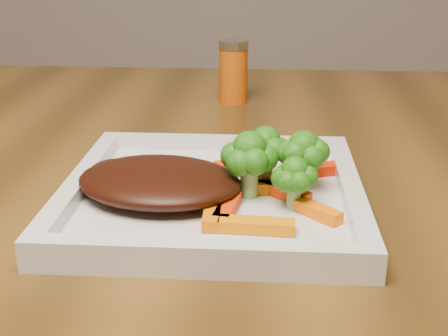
{
  "coord_description": "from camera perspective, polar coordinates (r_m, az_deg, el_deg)",
  "views": [
    {
      "loc": [
        -0.02,
        -0.63,
        0.99
      ],
      "look_at": [
        -0.06,
        -0.09,
        0.79
      ],
      "focal_mm": 50.0,
      "sensor_mm": 36.0,
      "label": 1
    }
  ],
  "objects": [
    {
      "name": "plate",
      "position": [
        0.58,
        -0.99,
        -2.84
      ],
      "size": [
        0.27,
        0.27,
        0.01
      ],
      "primitive_type": "cube",
      "color": "silver",
      "rests_on": "dining_table"
    },
    {
      "name": "broccoli_1",
      "position": [
        0.58,
        7.22,
        0.98
      ],
      "size": [
        0.06,
        0.06,
        0.06
      ],
      "primitive_type": null,
      "rotation": [
        0.0,
        0.0,
        0.19
      ],
      "color": "#2B6210",
      "rests_on": "plate"
    },
    {
      "name": "carrot_5",
      "position": [
        0.57,
        5.46,
        -2.16
      ],
      "size": [
        0.05,
        0.05,
        0.01
      ],
      "primitive_type": "cube",
      "rotation": [
        0.0,
        0.0,
        -0.72
      ],
      "color": "#FF4504",
      "rests_on": "plate"
    },
    {
      "name": "carrot_3",
      "position": [
        0.63,
        8.61,
        -0.14
      ],
      "size": [
        0.06,
        0.04,
        0.01
      ],
      "primitive_type": "cube",
      "rotation": [
        0.0,
        0.0,
        0.33
      ],
      "color": "red",
      "rests_on": "plate"
    },
    {
      "name": "carrot_0",
      "position": [
        0.5,
        2.98,
        -5.27
      ],
      "size": [
        0.06,
        0.02,
        0.01
      ],
      "primitive_type": "cube",
      "rotation": [
        0.0,
        0.0,
        -0.06
      ],
      "color": "orange",
      "rests_on": "plate"
    },
    {
      "name": "broccoli_0",
      "position": [
        0.59,
        3.8,
        1.84
      ],
      "size": [
        0.06,
        0.06,
        0.07
      ],
      "primitive_type": null,
      "rotation": [
        0.0,
        0.0,
        -0.21
      ],
      "color": "#2F7413",
      "rests_on": "plate"
    },
    {
      "name": "carrot_1",
      "position": [
        0.53,
        8.47,
        -3.91
      ],
      "size": [
        0.04,
        0.04,
        0.01
      ],
      "primitive_type": "cube",
      "rotation": [
        0.0,
        0.0,
        -0.8
      ],
      "color": "#FF6E04",
      "rests_on": "plate"
    },
    {
      "name": "spice_shaker",
      "position": [
        0.93,
        0.87,
        8.8
      ],
      "size": [
        0.05,
        0.05,
        0.09
      ],
      "primitive_type": "cylinder",
      "rotation": [
        0.0,
        0.0,
        -0.3
      ],
      "color": "#BA4C0A",
      "rests_on": "dining_table"
    },
    {
      "name": "carrot_4",
      "position": [
        0.64,
        1.73,
        0.46
      ],
      "size": [
        0.06,
        0.05,
        0.01
      ],
      "primitive_type": "cube",
      "rotation": [
        0.0,
        0.0,
        0.59
      ],
      "color": "#F62B04",
      "rests_on": "plate"
    },
    {
      "name": "carrot_6",
      "position": [
        0.58,
        3.64,
        -1.77
      ],
      "size": [
        0.05,
        0.02,
        0.01
      ],
      "primitive_type": "cube",
      "rotation": [
        0.0,
        0.0,
        0.12
      ],
      "color": "orange",
      "rests_on": "plate"
    },
    {
      "name": "broccoli_2",
      "position": [
        0.54,
        6.46,
        -0.8
      ],
      "size": [
        0.06,
        0.06,
        0.06
      ],
      "primitive_type": null,
      "rotation": [
        0.0,
        0.0,
        -0.36
      ],
      "color": "#276711",
      "rests_on": "plate"
    },
    {
      "name": "steak",
      "position": [
        0.57,
        -5.95,
        -1.21
      ],
      "size": [
        0.17,
        0.14,
        0.03
      ],
      "primitive_type": "ellipsoid",
      "rotation": [
        0.0,
        0.0,
        -0.19
      ],
      "color": "black",
      "rests_on": "plate"
    },
    {
      "name": "carrot_7",
      "position": [
        0.52,
        -1.06,
        -4.22
      ],
      "size": [
        0.01,
        0.05,
        0.01
      ],
      "primitive_type": "cube",
      "rotation": [
        0.0,
        0.0,
        1.58
      ],
      "color": "orange",
      "rests_on": "plate"
    },
    {
      "name": "carrot_2",
      "position": [
        0.53,
        0.3,
        -3.73
      ],
      "size": [
        0.02,
        0.05,
        0.01
      ],
      "primitive_type": "cube",
      "rotation": [
        0.0,
        0.0,
        1.41
      ],
      "color": "#E43303",
      "rests_on": "plate"
    },
    {
      "name": "broccoli_3",
      "position": [
        0.56,
        2.32,
        0.35
      ],
      "size": [
        0.06,
        0.06,
        0.06
      ],
      "primitive_type": null,
      "rotation": [
        0.0,
        0.0,
        -0.0
      ],
      "color": "#377713",
      "rests_on": "plate"
    }
  ]
}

